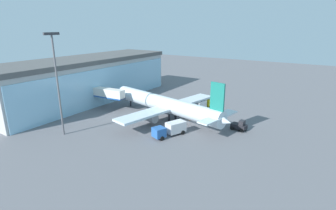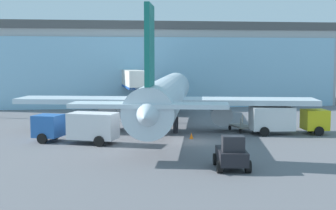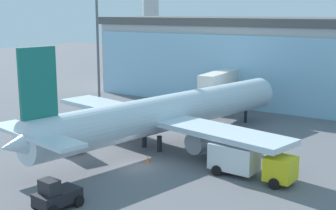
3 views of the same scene
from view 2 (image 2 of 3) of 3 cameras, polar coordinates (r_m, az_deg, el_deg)
ground at (r=41.06m, az=3.09°, el=-4.47°), size 240.00×240.00×0.00m
terminal_building at (r=76.18m, az=-2.15°, el=5.01°), size 57.24×17.22×12.67m
jet_bridge at (r=66.37m, az=-4.56°, el=3.14°), size 3.17×14.68×5.67m
airplane at (r=47.24m, az=-0.25°, el=1.02°), size 29.65×36.33×10.98m
catering_truck at (r=40.75m, az=-10.87°, el=-2.55°), size 7.59×4.83×2.65m
fuel_truck at (r=46.03m, az=14.17°, el=-1.68°), size 7.45×2.96×2.65m
baggage_cart at (r=47.26m, az=8.94°, el=-2.57°), size 2.13×3.07×1.50m
pushback_tug at (r=31.01m, az=7.78°, el=-6.01°), size 2.53×3.41×2.30m
safety_cone_nose at (r=42.41m, az=2.87°, el=-3.76°), size 0.36×0.36×0.55m
safety_cone_wingtip at (r=48.56m, az=17.20°, el=-2.81°), size 0.36×0.36×0.55m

